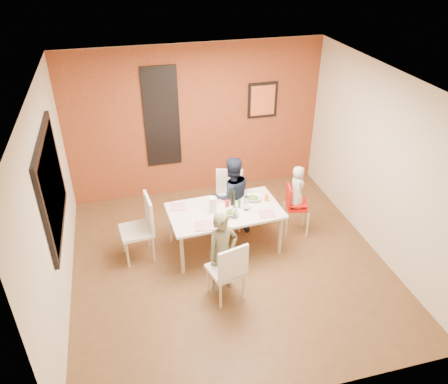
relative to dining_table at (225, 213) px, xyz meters
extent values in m
plane|color=brown|center=(-0.03, -0.38, -0.63)|extent=(4.50, 4.50, 0.00)
cube|color=white|center=(-0.03, -0.38, 2.07)|extent=(4.50, 4.50, 0.02)
cube|color=beige|center=(-0.03, 1.87, 0.72)|extent=(4.50, 0.02, 2.70)
cube|color=beige|center=(-0.03, -2.63, 0.72)|extent=(4.50, 0.02, 2.70)
cube|color=beige|center=(-2.28, -0.38, 0.72)|extent=(0.02, 4.50, 2.70)
cube|color=beige|center=(2.22, -0.38, 0.72)|extent=(0.02, 4.50, 2.70)
cube|color=maroon|center=(-0.03, 1.85, 0.72)|extent=(4.50, 0.02, 2.70)
cube|color=black|center=(-2.25, -0.18, 0.92)|extent=(0.05, 1.70, 1.30)
cube|color=black|center=(-2.24, -0.18, 0.92)|extent=(0.02, 1.55, 1.15)
cube|color=silver|center=(-0.63, 1.83, 0.87)|extent=(0.55, 0.03, 1.70)
cube|color=black|center=(-0.63, 1.83, 0.87)|extent=(0.60, 0.03, 1.76)
cube|color=black|center=(1.17, 1.83, 1.02)|extent=(0.54, 0.03, 0.64)
cube|color=orange|center=(1.17, 1.81, 1.02)|extent=(0.44, 0.01, 0.54)
cube|color=white|center=(0.00, 0.00, 0.04)|extent=(1.70, 1.01, 0.04)
cylinder|color=tan|center=(-0.73, -0.43, -0.30)|extent=(0.06, 0.06, 0.65)
cylinder|color=tan|center=(-0.77, 0.34, -0.30)|extent=(0.06, 0.06, 0.65)
cylinder|color=tan|center=(0.77, -0.34, -0.30)|extent=(0.06, 0.06, 0.65)
cylinder|color=tan|center=(0.73, 0.43, -0.30)|extent=(0.06, 0.06, 0.65)
cube|color=white|center=(-0.25, -1.01, -0.19)|extent=(0.52, 0.52, 0.05)
cube|color=white|center=(-0.20, -1.19, 0.05)|extent=(0.42, 0.14, 0.48)
cylinder|color=beige|center=(-0.12, -0.80, -0.42)|extent=(0.03, 0.03, 0.42)
cylinder|color=beige|center=(-0.04, -1.13, -0.42)|extent=(0.03, 0.03, 0.42)
cylinder|color=beige|center=(-0.46, -0.88, -0.42)|extent=(0.03, 0.03, 0.42)
cylinder|color=beige|center=(-0.37, -1.22, -0.42)|extent=(0.03, 0.03, 0.42)
cube|color=white|center=(0.21, 0.56, -0.18)|extent=(0.55, 0.55, 0.05)
cube|color=white|center=(0.27, 0.74, 0.07)|extent=(0.43, 0.17, 0.50)
cylinder|color=tan|center=(-0.01, 0.44, -0.41)|extent=(0.04, 0.04, 0.43)
cylinder|color=tan|center=(0.10, 0.78, -0.41)|extent=(0.04, 0.04, 0.43)
cylinder|color=tan|center=(0.33, 0.33, -0.41)|extent=(0.04, 0.04, 0.43)
cylinder|color=tan|center=(0.44, 0.67, -0.41)|extent=(0.04, 0.04, 0.43)
cube|color=white|center=(-1.31, 0.10, -0.15)|extent=(0.51, 0.51, 0.05)
cube|color=white|center=(-1.10, 0.12, 0.11)|extent=(0.09, 0.46, 0.53)
cylinder|color=#C1AE8F|center=(-1.51, 0.27, -0.40)|extent=(0.04, 0.04, 0.45)
cylinder|color=#C1AE8F|center=(-1.14, 0.31, -0.40)|extent=(0.04, 0.04, 0.45)
cylinder|color=#C1AE8F|center=(-1.48, -0.11, -0.40)|extent=(0.04, 0.04, 0.45)
cylinder|color=#C1AE8F|center=(-1.10, -0.07, -0.40)|extent=(0.04, 0.04, 0.45)
cube|color=red|center=(1.20, 0.10, -0.14)|extent=(0.36, 0.36, 0.04)
cube|color=red|center=(1.06, 0.13, 0.06)|extent=(0.09, 0.30, 0.35)
cube|color=red|center=(1.20, 0.10, -0.06)|extent=(0.36, 0.36, 0.02)
cylinder|color=beige|center=(1.33, -0.10, -0.40)|extent=(0.03, 0.03, 0.46)
cylinder|color=beige|center=(1.00, -0.03, -0.40)|extent=(0.03, 0.03, 0.46)
cylinder|color=beige|center=(1.40, 0.23, -0.40)|extent=(0.03, 0.03, 0.46)
cylinder|color=beige|center=(1.07, 0.30, -0.40)|extent=(0.03, 0.03, 0.46)
imported|color=#616145|center=(-0.25, -0.85, -0.03)|extent=(0.49, 0.39, 1.19)
imported|color=#151D30|center=(0.21, 0.40, 0.03)|extent=(0.68, 0.56, 1.32)
imported|color=beige|center=(1.18, 0.10, 0.23)|extent=(0.31, 0.39, 0.69)
cube|color=silver|center=(-0.39, -0.33, 0.07)|extent=(0.27, 0.27, 0.01)
cube|color=white|center=(-0.02, 0.30, 0.07)|extent=(0.24, 0.24, 0.01)
cube|color=silver|center=(0.56, -0.26, 0.07)|extent=(0.25, 0.25, 0.01)
cube|color=white|center=(-0.65, 0.24, 0.07)|extent=(0.25, 0.25, 0.01)
imported|color=white|center=(0.06, -0.14, 0.09)|extent=(0.29, 0.29, 0.05)
imported|color=white|center=(0.49, 0.16, 0.09)|extent=(0.30, 0.30, 0.06)
cylinder|color=black|center=(0.15, 0.10, 0.19)|extent=(0.07, 0.07, 0.26)
cylinder|color=silver|center=(0.08, -0.24, 0.16)|extent=(0.07, 0.07, 0.19)
cylinder|color=white|center=(0.31, -0.07, 0.17)|extent=(0.08, 0.08, 0.22)
cylinder|color=white|center=(-0.18, -0.01, 0.18)|extent=(0.11, 0.11, 0.24)
cylinder|color=red|center=(0.05, 0.00, 0.14)|extent=(0.04, 0.04, 0.16)
cylinder|color=#317226|center=(0.22, 0.00, 0.13)|extent=(0.04, 0.04, 0.14)
cylinder|color=brown|center=(0.03, 0.02, 0.13)|extent=(0.04, 0.04, 0.15)
cylinder|color=orange|center=(0.68, 0.09, 0.11)|extent=(0.06, 0.06, 0.11)
camera|label=1|loc=(-1.36, -5.21, 3.63)|focal=35.00mm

